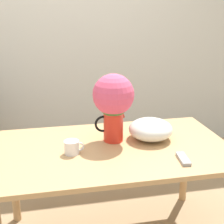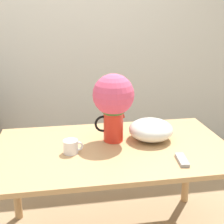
{
  "view_description": "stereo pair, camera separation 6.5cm",
  "coord_description": "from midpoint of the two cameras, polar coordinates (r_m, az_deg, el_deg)",
  "views": [
    {
      "loc": [
        -0.19,
        -1.75,
        1.57
      ],
      "look_at": [
        0.2,
        0.15,
        0.93
      ],
      "focal_mm": 50.0,
      "sensor_mm": 36.0,
      "label": 1
    },
    {
      "loc": [
        -0.13,
        -1.76,
        1.57
      ],
      "look_at": [
        0.2,
        0.15,
        0.93
      ],
      "focal_mm": 50.0,
      "sensor_mm": 36.0,
      "label": 2
    }
  ],
  "objects": [
    {
      "name": "flower_vase",
      "position": [
        2.01,
        -0.67,
        2.14
      ],
      "size": [
        0.27,
        0.27,
        0.45
      ],
      "color": "red",
      "rests_on": "table"
    },
    {
      "name": "remote_control",
      "position": [
        1.88,
        11.94,
        -8.38
      ],
      "size": [
        0.07,
        0.16,
        0.02
      ],
      "color": "#999999",
      "rests_on": "table"
    },
    {
      "name": "wall_back",
      "position": [
        3.4,
        -9.12,
        13.43
      ],
      "size": [
        8.0,
        0.05,
        2.6
      ],
      "color": "silver",
      "rests_on": "ground_plane"
    },
    {
      "name": "white_bowl",
      "position": [
        2.12,
        6.21,
        -3.15
      ],
      "size": [
        0.3,
        0.3,
        0.14
      ],
      "color": "silver",
      "rests_on": "table"
    },
    {
      "name": "table",
      "position": [
        2.05,
        -0.57,
        -8.66
      ],
      "size": [
        1.5,
        0.89,
        0.73
      ],
      "color": "tan",
      "rests_on": "ground_plane"
    },
    {
      "name": "coffee_mug",
      "position": [
        1.93,
        -8.28,
        -6.36
      ],
      "size": [
        0.12,
        0.09,
        0.08
      ],
      "color": "white",
      "rests_on": "table"
    }
  ]
}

